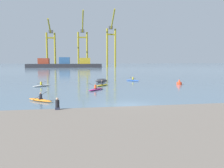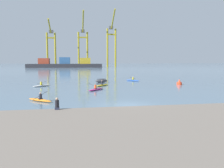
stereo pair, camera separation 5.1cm
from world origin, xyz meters
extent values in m
plane|color=slate|center=(0.00, 0.00, 0.00)|extent=(800.00, 800.00, 0.00)
cube|color=#28282D|center=(-11.86, 128.47, 1.21)|extent=(47.99, 9.19, 2.42)
cube|color=#993823|center=(-25.06, 128.47, 4.25)|extent=(6.72, 6.43, 3.65)
cube|color=#2D5684|center=(-11.86, 128.47, 4.57)|extent=(6.72, 6.43, 4.29)
cube|color=#B29323|center=(1.34, 128.47, 4.37)|extent=(6.72, 6.43, 3.90)
cylinder|color=olive|center=(-24.26, 140.48, 11.93)|extent=(1.20, 1.20, 23.87)
cylinder|color=olive|center=(-18.84, 140.48, 11.93)|extent=(1.20, 1.20, 23.87)
cube|color=olive|center=(-21.55, 140.48, 20.29)|extent=(6.62, 0.90, 0.90)
cylinder|color=olive|center=(-21.55, 133.74, 27.34)|extent=(0.90, 13.89, 7.75)
cube|color=#47474C|center=(-21.55, 142.98, 24.87)|extent=(2.80, 2.80, 2.00)
cylinder|color=olive|center=(-2.60, 142.76, 12.50)|extent=(1.20, 1.20, 25.00)
cylinder|color=olive|center=(3.67, 142.76, 12.50)|extent=(1.20, 1.20, 25.00)
cube|color=olive|center=(0.53, 142.76, 21.25)|extent=(7.47, 0.90, 0.90)
cylinder|color=olive|center=(0.53, 134.72, 30.89)|extent=(0.90, 16.60, 12.51)
cube|color=#47474C|center=(0.53, 145.26, 26.00)|extent=(2.80, 2.80, 2.00)
cylinder|color=olive|center=(17.34, 135.14, 13.42)|extent=(1.20, 1.20, 26.84)
cylinder|color=olive|center=(23.08, 135.14, 13.42)|extent=(1.20, 1.20, 26.84)
cube|color=olive|center=(20.21, 135.14, 22.81)|extent=(6.94, 0.90, 0.90)
cylinder|color=olive|center=(20.21, 128.17, 31.90)|extent=(0.90, 14.49, 10.85)
cube|color=#47474C|center=(20.21, 137.64, 27.84)|extent=(2.80, 2.80, 2.00)
ellipsoid|color=#38383D|center=(0.08, 22.67, 0.35)|extent=(2.82, 2.05, 0.70)
cube|color=#38383D|center=(0.08, 22.67, 0.73)|extent=(1.81, 0.83, 0.06)
cylinder|color=red|center=(13.27, 16.54, 0.23)|extent=(0.90, 0.90, 0.45)
cone|color=red|center=(13.27, 16.54, 0.73)|extent=(0.50, 0.49, 0.55)
ellipsoid|color=orange|center=(-8.56, 3.75, 0.13)|extent=(2.95, 2.69, 0.26)
torus|color=black|center=(-8.49, 3.68, 0.27)|extent=(0.69, 0.69, 0.05)
cylinder|color=#23232D|center=(-8.49, 3.68, 0.51)|extent=(0.30, 0.30, 0.50)
sphere|color=tan|center=(-8.49, 3.68, 0.86)|extent=(0.19, 0.19, 0.19)
cylinder|color=black|center=(-8.52, 3.71, 0.61)|extent=(1.34, 1.52, 0.73)
ellipsoid|color=silver|center=(-9.18, 2.97, 0.26)|extent=(0.17, 0.18, 0.16)
ellipsoid|color=silver|center=(-7.87, 4.46, 0.96)|extent=(0.17, 0.18, 0.16)
ellipsoid|color=#2856B2|center=(7.03, 25.26, 0.13)|extent=(2.59, 3.03, 0.26)
torus|color=black|center=(7.09, 25.18, 0.27)|extent=(0.69, 0.69, 0.05)
cylinder|color=gold|center=(7.09, 25.18, 0.51)|extent=(0.30, 0.30, 0.50)
sphere|color=tan|center=(7.09, 25.18, 0.86)|extent=(0.19, 0.19, 0.19)
cylinder|color=black|center=(7.06, 25.22, 0.61)|extent=(1.62, 1.31, 0.52)
ellipsoid|color=yellow|center=(6.26, 24.58, 0.85)|extent=(0.18, 0.16, 0.15)
ellipsoid|color=yellow|center=(7.85, 25.85, 0.37)|extent=(0.18, 0.16, 0.15)
ellipsoid|color=#C13384|center=(-2.01, 11.53, 0.13)|extent=(2.65, 2.98, 0.26)
torus|color=black|center=(-2.08, 11.45, 0.27)|extent=(0.69, 0.69, 0.05)
cylinder|color=#DB471E|center=(-2.08, 11.45, 0.51)|extent=(0.30, 0.30, 0.50)
sphere|color=tan|center=(-2.08, 11.45, 0.86)|extent=(0.19, 0.19, 0.19)
cylinder|color=black|center=(-2.05, 11.49, 0.61)|extent=(1.58, 1.34, 0.56)
ellipsoid|color=black|center=(-2.82, 12.15, 0.88)|extent=(0.18, 0.16, 0.15)
ellipsoid|color=black|center=(-1.27, 10.83, 0.34)|extent=(0.18, 0.16, 0.15)
ellipsoid|color=silver|center=(-10.44, 17.78, 0.13)|extent=(2.86, 2.80, 0.26)
torus|color=black|center=(-10.51, 17.71, 0.27)|extent=(0.69, 0.69, 0.05)
cylinder|color=gold|center=(-10.51, 17.71, 0.51)|extent=(0.30, 0.30, 0.50)
sphere|color=tan|center=(-10.51, 17.71, 0.86)|extent=(0.19, 0.19, 0.19)
cylinder|color=black|center=(-10.48, 17.74, 0.61)|extent=(1.45, 1.49, 0.54)
ellipsoid|color=black|center=(-11.19, 18.47, 0.36)|extent=(0.17, 0.17, 0.15)
ellipsoid|color=black|center=(-9.77, 17.01, 0.86)|extent=(0.17, 0.17, 0.15)
ellipsoid|color=yellow|center=(-0.46, 16.91, 0.13)|extent=(2.72, 2.93, 0.26)
torus|color=black|center=(-0.52, 16.83, 0.27)|extent=(0.69, 0.69, 0.05)
cylinder|color=#23232D|center=(-0.52, 16.83, 0.51)|extent=(0.30, 0.30, 0.50)
sphere|color=tan|center=(-0.52, 16.83, 0.86)|extent=(0.19, 0.19, 0.19)
cylinder|color=black|center=(-0.49, 16.87, 0.61)|extent=(1.55, 1.40, 0.48)
ellipsoid|color=black|center=(-1.25, 17.56, 0.39)|extent=(0.17, 0.16, 0.15)
ellipsoid|color=black|center=(0.27, 16.18, 0.83)|extent=(0.17, 0.16, 0.15)
cube|color=#23283D|center=(-6.22, -3.40, 0.69)|extent=(0.32, 0.28, 0.18)
cylinder|color=black|center=(-6.22, -3.40, 1.04)|extent=(0.30, 0.30, 0.52)
sphere|color=tan|center=(-6.22, -3.40, 1.40)|extent=(0.19, 0.19, 0.19)
camera|label=1|loc=(-4.85, -19.90, 4.17)|focal=35.39mm
camera|label=2|loc=(-4.80, -19.91, 4.17)|focal=35.39mm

